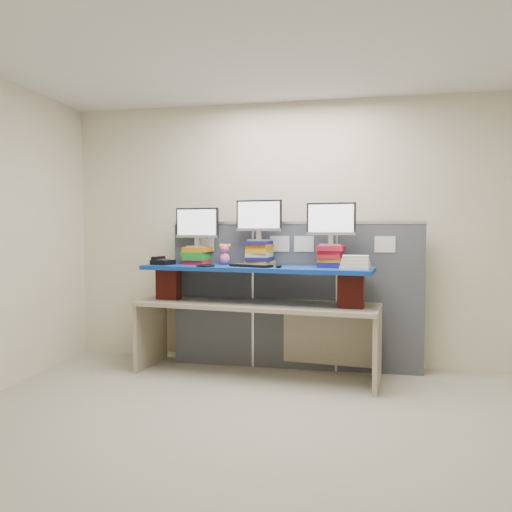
% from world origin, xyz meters
% --- Properties ---
extents(room, '(5.00, 4.00, 2.80)m').
position_xyz_m(room, '(0.00, 0.00, 1.40)').
color(room, beige).
rests_on(room, ground).
extents(cubicle_partition, '(2.60, 0.06, 1.53)m').
position_xyz_m(cubicle_partition, '(-0.00, 1.78, 0.77)').
color(cubicle_partition, '#41444C').
rests_on(cubicle_partition, ground).
extents(desk, '(2.45, 0.96, 0.73)m').
position_xyz_m(desk, '(-0.34, 1.47, 0.58)').
color(desk, tan).
rests_on(desk, ground).
extents(brick_pier_left, '(0.25, 0.15, 0.32)m').
position_xyz_m(brick_pier_left, '(-1.27, 1.53, 0.89)').
color(brick_pier_left, maroon).
rests_on(brick_pier_left, desk).
extents(brick_pier_right, '(0.25, 0.15, 0.32)m').
position_xyz_m(brick_pier_right, '(0.58, 1.32, 0.89)').
color(brick_pier_right, maroon).
rests_on(brick_pier_right, desk).
extents(blue_board, '(2.32, 0.82, 0.04)m').
position_xyz_m(blue_board, '(-0.34, 1.47, 1.07)').
color(blue_board, navy).
rests_on(blue_board, brick_pier_left).
extents(book_stack_left, '(0.29, 0.33, 0.18)m').
position_xyz_m(book_stack_left, '(-1.01, 1.66, 1.17)').
color(book_stack_left, red).
rests_on(book_stack_left, blue_board).
extents(book_stack_center, '(0.28, 0.34, 0.25)m').
position_xyz_m(book_stack_center, '(-0.33, 1.59, 1.21)').
color(book_stack_center, gold).
rests_on(book_stack_center, blue_board).
extents(book_stack_right, '(0.27, 0.31, 0.21)m').
position_xyz_m(book_stack_right, '(0.39, 1.51, 1.19)').
color(book_stack_right, navy).
rests_on(book_stack_right, blue_board).
extents(monitor_left, '(0.47, 0.15, 0.41)m').
position_xyz_m(monitor_left, '(-1.01, 1.67, 1.49)').
color(monitor_left, '#949499').
rests_on(monitor_left, book_stack_left).
extents(monitor_center, '(0.47, 0.15, 0.41)m').
position_xyz_m(monitor_center, '(-0.34, 1.59, 1.56)').
color(monitor_center, '#949499').
rests_on(monitor_center, book_stack_center).
extents(monitor_right, '(0.47, 0.15, 0.41)m').
position_xyz_m(monitor_right, '(0.38, 1.51, 1.53)').
color(monitor_right, '#949499').
rests_on(monitor_right, book_stack_right).
extents(keyboard, '(0.45, 0.30, 0.03)m').
position_xyz_m(keyboard, '(-0.37, 1.38, 1.10)').
color(keyboard, black).
rests_on(keyboard, blue_board).
extents(mouse, '(0.08, 0.12, 0.03)m').
position_xyz_m(mouse, '(-0.09, 1.32, 1.10)').
color(mouse, black).
rests_on(mouse, blue_board).
extents(desk_phone, '(0.24, 0.23, 0.08)m').
position_xyz_m(desk_phone, '(-1.33, 1.50, 1.12)').
color(desk_phone, black).
rests_on(desk_phone, blue_board).
extents(headset, '(0.22, 0.22, 0.02)m').
position_xyz_m(headset, '(-0.82, 1.34, 1.10)').
color(headset, black).
rests_on(headset, blue_board).
extents(plush_toy, '(0.13, 0.09, 0.21)m').
position_xyz_m(plush_toy, '(-0.70, 1.64, 1.20)').
color(plush_toy, pink).
rests_on(plush_toy, blue_board).
extents(binder_stack, '(0.28, 0.24, 0.12)m').
position_xyz_m(binder_stack, '(0.62, 1.29, 1.14)').
color(binder_stack, beige).
rests_on(binder_stack, blue_board).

